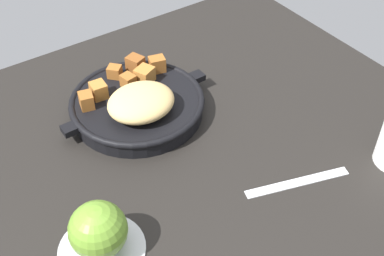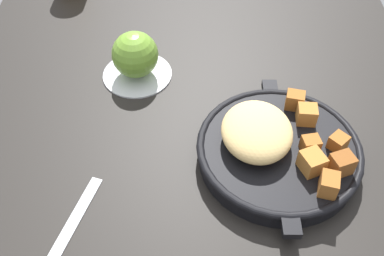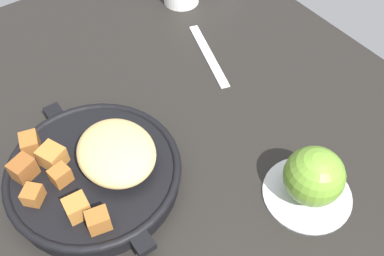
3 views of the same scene
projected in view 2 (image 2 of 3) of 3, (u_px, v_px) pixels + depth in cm
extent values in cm
cube|color=black|center=(189.00, 148.00, 70.34)|extent=(102.62, 80.98, 2.40)
cylinder|color=black|center=(278.00, 153.00, 66.13)|extent=(23.43, 23.43, 3.10)
torus|color=black|center=(279.00, 147.00, 65.16)|extent=(24.16, 24.16, 1.20)
cube|color=black|center=(270.00, 88.00, 73.94)|extent=(2.64, 2.40, 1.20)
cube|color=black|center=(291.00, 228.00, 56.71)|extent=(2.64, 2.40, 1.20)
ellipsoid|color=tan|center=(257.00, 131.00, 64.04)|extent=(11.78, 10.25, 4.32)
cube|color=#935623|center=(310.00, 145.00, 63.59)|extent=(2.53, 2.81, 2.45)
cube|color=#A86B2D|center=(307.00, 114.00, 67.27)|extent=(2.79, 3.01, 2.83)
cube|color=#935623|center=(338.00, 142.00, 64.06)|extent=(3.25, 3.26, 2.20)
cube|color=#935623|center=(329.00, 184.00, 58.81)|extent=(3.38, 3.02, 2.87)
cube|color=#935623|center=(295.00, 100.00, 69.34)|extent=(2.81, 3.18, 2.74)
cube|color=#A86B2D|center=(312.00, 162.00, 61.26)|extent=(4.03, 3.89, 2.87)
cube|color=brown|center=(342.00, 164.00, 60.98)|extent=(3.38, 3.67, 2.99)
cylinder|color=#B7BABF|center=(137.00, 74.00, 79.76)|extent=(12.25, 12.25, 0.60)
sphere|color=olive|center=(135.00, 55.00, 76.55)|extent=(8.02, 8.02, 8.02)
cube|color=silver|center=(69.00, 230.00, 59.26)|extent=(17.03, 6.64, 0.36)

